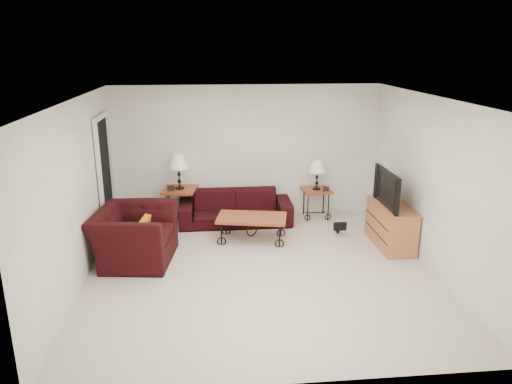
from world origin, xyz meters
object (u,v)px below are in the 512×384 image
sofa (235,208)px  television (393,188)px  side_table_left (180,205)px  backpack (338,222)px  lamp_right (317,175)px  side_table_right (316,203)px  armchair (134,236)px  tv_stand (391,226)px  coffee_table (252,229)px  lamp_left (179,172)px

sofa → television: bearing=-27.4°
side_table_left → backpack: 2.92m
lamp_right → television: bearing=-58.1°
sofa → side_table_right: 1.57m
side_table_right → sofa: bearing=-173.4°
side_table_left → side_table_right: 2.57m
armchair → tv_stand: (4.11, 0.19, -0.06)m
sofa → lamp_right: bearing=6.6°
backpack → side_table_left: bearing=139.3°
lamp_right → backpack: (0.21, -0.88, -0.62)m
side_table_left → coffee_table: (1.24, -1.04, -0.11)m
side_table_right → lamp_right: lamp_right is taller
side_table_left → side_table_right: size_ratio=1.15×
armchair → television: 4.13m
side_table_left → tv_stand: (3.50, -1.46, 0.02)m
lamp_left → lamp_right: 2.57m
coffee_table → television: 2.40m
television → sofa: bearing=-117.4°
lamp_left → tv_stand: (3.50, -1.46, -0.63)m
tv_stand → television: size_ratio=1.12×
lamp_left → armchair: size_ratio=0.52×
side_table_left → television: television is taller
side_table_right → lamp_left: (-2.57, 0.00, 0.69)m
sofa → lamp_left: size_ratio=3.18×
side_table_left → lamp_left: (0.00, 0.00, 0.65)m
side_table_right → armchair: armchair is taller
coffee_table → armchair: size_ratio=0.91×
side_table_right → television: size_ratio=0.55×
armchair → side_table_left: bearing=-12.8°
lamp_right → backpack: bearing=-76.5°
lamp_right → coffee_table: bearing=-141.9°
sofa → coffee_table: size_ratio=1.80×
side_table_right → lamp_right: (0.00, 0.00, 0.56)m
lamp_right → armchair: 3.61m
lamp_left → coffee_table: (1.24, -1.04, -0.76)m
lamp_left → television: size_ratio=0.63×
armchair → tv_stand: armchair is taller
lamp_left → backpack: (2.78, -0.88, -0.75)m
tv_stand → side_table_left: bearing=157.4°
sofa → coffee_table: bearing=-75.1°
television → tv_stand: bearing=90.0°
sofa → lamp_right: size_ratio=3.67×
sofa → tv_stand: 2.80m
lamp_right → television: (0.91, -1.46, 0.14)m
tv_stand → backpack: 0.93m
sofa → lamp_right: 1.66m
side_table_left → television: (3.48, -1.46, 0.66)m
armchair → backpack: armchair is taller
lamp_right → armchair: size_ratio=0.45×
side_table_left → armchair: 1.76m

